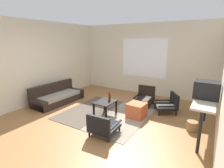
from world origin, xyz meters
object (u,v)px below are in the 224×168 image
armchair_corner (168,104)px  ottoman_orange (137,110)px  couch (57,97)px  coffee_table (105,104)px  armchair_striped_foreground (103,126)px  clay_vase (208,89)px  glass_bottle (110,96)px  armchair_by_window (145,97)px  crt_television (207,90)px  console_shelf (205,101)px  wicker_basket (192,126)px

armchair_corner → ottoman_orange: armchair_corner is taller
couch → coffee_table: size_ratio=2.85×
armchair_striped_foreground → armchair_corner: 2.25m
clay_vase → glass_bottle: 2.46m
armchair_by_window → armchair_corner: armchair_by_window is taller
armchair_by_window → crt_television: bearing=-33.6°
ottoman_orange → console_shelf: (1.62, -0.08, 0.58)m
glass_bottle → clay_vase: bearing=10.4°
armchair_by_window → console_shelf: bearing=-32.2°
couch → console_shelf: 4.45m
couch → armchair_by_window: couch is taller
clay_vase → couch: bearing=-172.6°
coffee_table → couch: bearing=179.3°
armchair_by_window → console_shelf: 2.16m
armchair_corner → armchair_striped_foreground: bearing=-113.7°
couch → glass_bottle: size_ratio=6.77×
armchair_by_window → armchair_corner: bearing=-17.2°
glass_bottle → console_shelf: bearing=2.4°
armchair_striped_foreground → clay_vase: clay_vase is taller
armchair_striped_foreground → wicker_basket: (1.66, 1.25, -0.11)m
coffee_table → armchair_by_window: 1.52m
armchair_corner → armchair_by_window: bearing=162.8°
armchair_striped_foreground → console_shelf: console_shelf is taller
couch → ottoman_orange: bearing=6.5°
ottoman_orange → wicker_basket: bearing=-1.0°
wicker_basket → clay_vase: bearing=53.6°
armchair_striped_foreground → clay_vase: 2.53m
couch → armchair_striped_foreground: couch is taller
couch → armchair_corner: couch is taller
coffee_table → armchair_by_window: (0.65, 1.38, -0.06)m
couch → wicker_basket: (4.20, 0.29, -0.08)m
couch → console_shelf: bearing=3.0°
armchair_corner → glass_bottle: bearing=-145.6°
coffee_table → ottoman_orange: bearing=23.1°
armchair_corner → wicker_basket: 1.12m
ottoman_orange → coffee_table: bearing=-156.9°
armchair_striped_foreground → clay_vase: bearing=39.3°
clay_vase → armchair_by_window: bearing=156.2°
armchair_striped_foreground → glass_bottle: size_ratio=2.48×
armchair_by_window → console_shelf: size_ratio=0.38×
armchair_corner → console_shelf: size_ratio=0.46×
coffee_table → console_shelf: bearing=6.1°
coffee_table → ottoman_orange: size_ratio=1.36×
armchair_striped_foreground → ottoman_orange: armchair_striped_foreground is taller
ottoman_orange → glass_bottle: 0.84m
armchair_by_window → clay_vase: bearing=-23.8°
glass_bottle → coffee_table: bearing=-106.1°
couch → console_shelf: size_ratio=1.04×
ottoman_orange → console_shelf: bearing=-3.0°
armchair_by_window → clay_vase: clay_vase is taller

